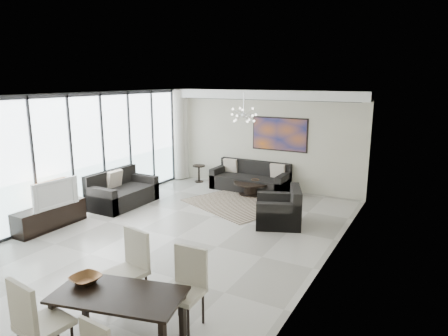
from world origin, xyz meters
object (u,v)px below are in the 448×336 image
Objects in this scene: sofa_main at (251,180)px; coffee_table at (252,187)px; television at (53,193)px; dining_table at (119,300)px; tv_console at (50,217)px.

coffee_table is at bearing -61.48° from sofa_main.
dining_table is at bearing -114.13° from television.
sofa_main is 2.15× the size of television.
television is at bearing -115.87° from sofa_main.
tv_console is 1.55× the size of television.
television is 0.61× the size of dining_table.
sofa_main reaches higher than tv_console.
dining_table is at bearing -78.95° from coffee_table.
tv_console is (-2.79, -4.50, 0.05)m from coffee_table.
television is (0.16, 0.01, 0.56)m from tv_console.
tv_console is at bearing 98.03° from television.
tv_console is 4.67m from dining_table.
sofa_main is at bearing 62.68° from tv_console.
sofa_main reaches higher than coffee_table.
dining_table is (1.31, -6.72, 0.37)m from coffee_table.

